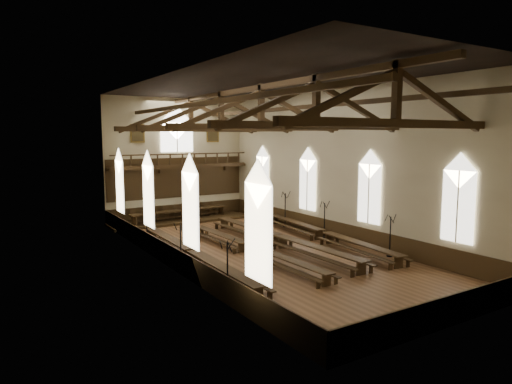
# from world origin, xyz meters

# --- Properties ---
(ground) EXTENTS (26.00, 26.00, 0.00)m
(ground) POSITION_xyz_m (0.00, 0.00, 0.00)
(ground) COLOR brown
(ground) RESTS_ON ground
(room_walls) EXTENTS (26.00, 26.00, 26.00)m
(room_walls) POSITION_xyz_m (0.00, 0.00, 6.46)
(room_walls) COLOR beige
(room_walls) RESTS_ON ground
(wainscot_band) EXTENTS (12.00, 26.00, 1.20)m
(wainscot_band) POSITION_xyz_m (0.00, 0.00, 0.60)
(wainscot_band) COLOR #372410
(wainscot_band) RESTS_ON ground
(side_windows) EXTENTS (11.85, 19.80, 4.50)m
(side_windows) POSITION_xyz_m (-0.00, -0.00, 3.74)
(side_windows) COLOR white
(side_windows) RESTS_ON room_walls
(end_window) EXTENTS (2.80, 0.12, 3.80)m
(end_window) POSITION_xyz_m (0.00, 12.90, 7.22)
(end_window) COLOR white
(end_window) RESTS_ON room_walls
(minstrels_gallery) EXTENTS (11.80, 1.24, 3.70)m
(minstrels_gallery) POSITION_xyz_m (0.00, 12.66, 3.91)
(minstrels_gallery) COLOR #332310
(minstrels_gallery) RESTS_ON room_walls
(portraits) EXTENTS (7.75, 0.09, 1.45)m
(portraits) POSITION_xyz_m (0.00, 12.90, 7.10)
(portraits) COLOR brown
(portraits) RESTS_ON room_walls
(roof_trusses) EXTENTS (11.70, 25.70, 2.80)m
(roof_trusses) POSITION_xyz_m (0.00, -0.00, 8.22)
(roof_trusses) COLOR #332310
(roof_trusses) RESTS_ON room_walls
(refectory_row_a) EXTENTS (1.67, 14.49, 0.76)m
(refectory_row_a) POSITION_xyz_m (-4.66, -0.28, 0.55)
(refectory_row_a) COLOR #332310
(refectory_row_a) RESTS_ON ground
(refectory_row_b) EXTENTS (1.51, 13.63, 0.66)m
(refectory_row_b) POSITION_xyz_m (-1.17, -0.66, 0.48)
(refectory_row_b) COLOR #332310
(refectory_row_b) RESTS_ON ground
(refectory_row_c) EXTENTS (1.72, 14.71, 0.78)m
(refectory_row_c) POSITION_xyz_m (1.47, 0.22, 0.57)
(refectory_row_c) COLOR #332310
(refectory_row_c) RESTS_ON ground
(refectory_row_d) EXTENTS (2.17, 14.34, 0.73)m
(refectory_row_d) POSITION_xyz_m (4.82, -0.21, 0.53)
(refectory_row_d) COLOR #332310
(refectory_row_d) RESTS_ON ground
(dais) EXTENTS (11.40, 2.86, 0.19)m
(dais) POSITION_xyz_m (-0.44, 11.40, 0.10)
(dais) COLOR #372410
(dais) RESTS_ON ground
(high_table) EXTENTS (8.50, 1.74, 0.79)m
(high_table) POSITION_xyz_m (-0.44, 11.40, 0.86)
(high_table) COLOR #332310
(high_table) RESTS_ON dais
(high_chairs) EXTENTS (7.68, 0.48, 1.09)m
(high_chairs) POSITION_xyz_m (-0.44, 12.23, 0.78)
(high_chairs) COLOR #332310
(high_chairs) RESTS_ON dais
(candelabrum_left_near) EXTENTS (0.77, 0.74, 2.55)m
(candelabrum_left_near) POSITION_xyz_m (-5.55, -5.99, 0.77)
(candelabrum_left_near) COLOR black
(candelabrum_left_near) RESTS_ON ground
(candelabrum_left_mid) EXTENTS (0.74, 0.70, 2.45)m
(candelabrum_left_mid) POSITION_xyz_m (-5.55, -0.87, 0.75)
(candelabrum_left_mid) COLOR black
(candelabrum_left_mid) RESTS_ON ground
(candelabrum_left_far) EXTENTS (0.75, 0.73, 2.49)m
(candelabrum_left_far) POSITION_xyz_m (-5.55, 4.50, 0.76)
(candelabrum_left_far) COLOR black
(candelabrum_left_far) RESTS_ON ground
(candelabrum_right_near) EXTENTS (0.71, 0.74, 2.46)m
(candelabrum_right_near) POSITION_xyz_m (5.55, -5.06, 0.75)
(candelabrum_right_near) COLOR black
(candelabrum_right_near) RESTS_ON ground
(candelabrum_right_mid) EXTENTS (0.71, 0.77, 2.53)m
(candelabrum_right_mid) POSITION_xyz_m (5.55, 0.68, 0.77)
(candelabrum_right_mid) COLOR black
(candelabrum_right_mid) RESTS_ON ground
(candelabrum_right_far) EXTENTS (0.80, 0.82, 2.73)m
(candelabrum_right_far) POSITION_xyz_m (5.55, 5.25, 0.83)
(candelabrum_right_far) COLOR black
(candelabrum_right_far) RESTS_ON ground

